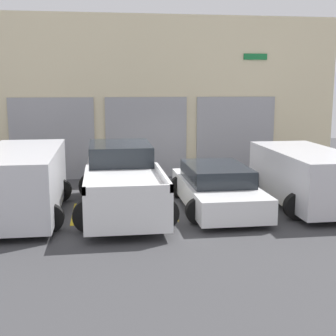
% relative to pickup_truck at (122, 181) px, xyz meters
% --- Properties ---
extents(ground_plane, '(28.00, 28.00, 0.00)m').
position_rel_pickup_truck_xyz_m(ground_plane, '(1.31, 1.53, -0.81)').
color(ground_plane, '#3D3D3F').
extents(shophouse_building, '(14.19, 0.68, 5.92)m').
position_rel_pickup_truck_xyz_m(shophouse_building, '(1.30, 4.81, 2.09)').
color(shophouse_building, beige).
rests_on(shophouse_building, ground).
extents(pickup_truck, '(2.53, 5.37, 1.71)m').
position_rel_pickup_truck_xyz_m(pickup_truck, '(0.00, 0.00, 0.00)').
color(pickup_truck, white).
rests_on(pickup_truck, ground).
extents(sedan_white, '(2.28, 4.49, 1.22)m').
position_rel_pickup_truck_xyz_m(sedan_white, '(2.62, -0.25, -0.23)').
color(sedan_white, white).
rests_on(sedan_white, ground).
extents(sedan_side, '(2.41, 4.49, 1.59)m').
position_rel_pickup_truck_xyz_m(sedan_side, '(5.24, -0.27, 0.05)').
color(sedan_side, silver).
rests_on(sedan_side, ground).
extents(van_right, '(2.32, 4.71, 1.76)m').
position_rel_pickup_truck_xyz_m(van_right, '(-2.62, -0.27, 0.13)').
color(van_right, silver).
rests_on(van_right, ground).
extents(parking_stripe_left, '(0.12, 2.20, 0.01)m').
position_rel_pickup_truck_xyz_m(parking_stripe_left, '(-1.31, -0.28, -0.81)').
color(parking_stripe_left, gold).
rests_on(parking_stripe_left, ground).
extents(parking_stripe_centre, '(0.12, 2.20, 0.01)m').
position_rel_pickup_truck_xyz_m(parking_stripe_centre, '(1.31, -0.28, -0.81)').
color(parking_stripe_centre, gold).
rests_on(parking_stripe_centre, ground).
extents(parking_stripe_right, '(0.12, 2.20, 0.01)m').
position_rel_pickup_truck_xyz_m(parking_stripe_right, '(3.93, -0.28, -0.81)').
color(parking_stripe_right, gold).
rests_on(parking_stripe_right, ground).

